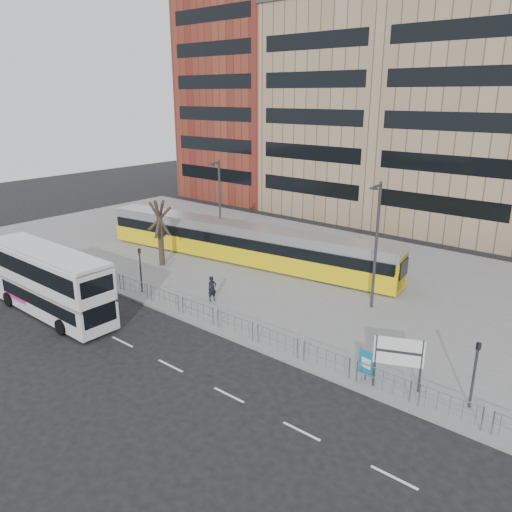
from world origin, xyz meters
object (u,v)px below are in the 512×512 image
Objects in this scene: double_decker_bus at (49,280)px; tram at (242,243)px; bare_tree at (158,197)px; traffic_light_east at (475,367)px; lamp_post_west at (219,204)px; ad_panel at (366,363)px; traffic_light_west at (140,264)px; station_sign at (399,354)px; lamp_post_east at (376,241)px; pedestrian at (212,289)px.

tram is at bearing 80.39° from double_decker_bus.
tram is 7.47m from bare_tree.
traffic_light_east is 24.99m from lamp_post_west.
traffic_light_west is at bearing -171.83° from ad_panel.
double_decker_bus is 5.79m from traffic_light_west.
traffic_light_east is at bearing -11.64° from station_sign.
station_sign is 0.32× the size of lamp_post_east.
double_decker_bus is 6.80× the size of ad_panel.
station_sign is 22.47m from lamp_post_west.
tram is 8.38m from pedestrian.
tram is at bearing -4.43° from lamp_post_west.
double_decker_bus is at bearing -143.13° from traffic_light_east.
station_sign is at bearing -35.71° from tram.
ad_panel is 0.49× the size of traffic_light_west.
double_decker_bus is 23.95m from traffic_light_east.
lamp_post_east is (-8.24, 6.92, 2.39)m from traffic_light_east.
traffic_light_west is 0.40× the size of bare_tree.
station_sign is at bearing -55.79° from lamp_post_east.
lamp_post_west is 5.35m from bare_tree.
lamp_post_west reaches higher than pedestrian.
tram is 17.00× the size of ad_panel.
tram is 22.36m from traffic_light_east.
bare_tree reaches higher than double_decker_bus.
traffic_light_east is (23.11, 6.27, -0.12)m from double_decker_bus.
tram is at bearing 178.92° from traffic_light_east.
double_decker_bus is 1.30× the size of lamp_post_east.
lamp_post_west is (-6.52, 7.59, 3.47)m from pedestrian.
station_sign is 0.82× the size of traffic_light_west.
lamp_post_west reaches higher than traffic_light_east.
traffic_light_west is (-0.88, -9.36, 0.45)m from tram.
ad_panel is at bearing -146.40° from traffic_light_east.
lamp_post_east is (-5.17, 7.61, 2.60)m from station_sign.
tram is 12.81m from lamp_post_east.
lamp_post_west is 0.98× the size of lamp_post_east.
bare_tree is at bearing 175.66° from ad_panel.
traffic_light_west is at bearing -53.87° from bare_tree.
traffic_light_west reaches higher than station_sign.
traffic_light_east is (16.72, -1.27, 1.14)m from pedestrian.
double_decker_bus is at bearing -128.57° from traffic_light_west.
lamp_post_east is at bearing -15.67° from tram.
double_decker_bus reaches higher than ad_panel.
traffic_light_west reaches higher than tram.
lamp_post_west is at bearing 172.62° from lamp_post_east.
double_decker_bus reaches higher than station_sign.
double_decker_bus reaches higher than traffic_light_east.
ad_panel is 9.39m from lamp_post_east.
station_sign is 22.54m from bare_tree.
lamp_post_west is at bearing 57.12° from pedestrian.
traffic_light_west is 1.00× the size of traffic_light_east.
pedestrian is (-12.25, 2.21, -0.06)m from ad_panel.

